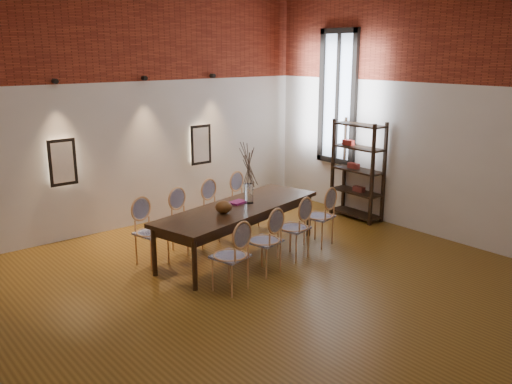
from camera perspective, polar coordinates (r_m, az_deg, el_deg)
floor at (r=7.17m, az=1.17°, el=-10.13°), size 7.00×7.00×0.02m
wall_back at (r=9.54m, az=-12.95°, el=8.29°), size 7.00×0.10×4.00m
wall_right at (r=9.28m, az=18.26°, el=7.76°), size 0.10×7.00×4.00m
brick_band_back at (r=9.43m, az=-13.19°, el=15.83°), size 7.00×0.02×1.50m
brick_band_right at (r=9.17m, az=18.66°, el=15.50°), size 0.02×7.00×1.50m
niche_left at (r=9.05m, az=-19.76°, el=2.98°), size 0.36×0.06×0.66m
niche_right at (r=10.19m, az=-5.92°, el=4.99°), size 0.36×0.06×0.66m
spot_fixture_left at (r=8.87m, az=-20.40°, el=10.87°), size 0.08×0.10×0.08m
spot_fixture_mid at (r=9.47m, az=-11.68°, el=11.66°), size 0.08×0.10×0.08m
spot_fixture_right at (r=10.21m, az=-4.58°, el=12.10°), size 0.08×0.10×0.08m
window_glass at (r=10.40m, az=8.65°, el=9.82°), size 0.02×0.78×2.38m
window_frame at (r=10.39m, az=8.57°, el=9.82°), size 0.08×0.90×2.50m
window_mullion at (r=10.39m, az=8.57°, el=9.82°), size 0.06×0.06×2.40m
dining_table at (r=8.19m, az=-1.79°, el=-4.03°), size 3.00×1.53×0.75m
chair_near_a at (r=6.93m, az=-2.74°, el=-6.74°), size 0.53×0.53×0.94m
chair_near_b at (r=7.45m, az=0.86°, el=-5.15°), size 0.53×0.53×0.94m
chair_near_c at (r=8.01m, az=3.96°, el=-3.77°), size 0.53×0.53×0.94m
chair_near_d at (r=8.59m, az=6.64°, el=-2.56°), size 0.53×0.53×0.94m
chair_far_a at (r=7.92m, az=-10.95°, el=-4.22°), size 0.53×0.53×0.94m
chair_far_b at (r=8.38m, az=-7.28°, el=-3.01°), size 0.53×0.53×0.94m
chair_far_c at (r=8.88m, az=-4.01°, el=-1.92°), size 0.53×0.53×0.94m
chair_far_d at (r=9.40m, az=-1.10°, el=-0.94°), size 0.53×0.53×0.94m
vase at (r=8.21m, az=-0.76°, el=-0.14°), size 0.14×0.14×0.30m
dried_branches at (r=8.11m, az=-0.77°, el=2.94°), size 0.50×0.50×0.70m
bowl at (r=7.72m, az=-3.43°, el=-1.58°), size 0.24×0.24×0.18m
book at (r=8.23m, az=-1.92°, el=-1.09°), size 0.29×0.23×0.03m
shelving_rack at (r=10.00m, az=10.66°, el=2.29°), size 0.40×1.01×1.80m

